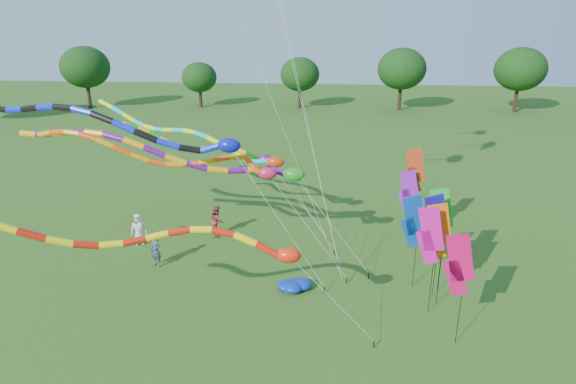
# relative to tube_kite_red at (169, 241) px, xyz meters

# --- Properties ---
(ground) EXTENTS (160.00, 160.00, 0.00)m
(ground) POSITION_rel_tube_kite_red_xyz_m (3.48, 1.51, -4.58)
(ground) COLOR #245917
(ground) RESTS_ON ground
(tree_ring) EXTENTS (118.59, 114.11, 9.54)m
(tree_ring) POSITION_rel_tube_kite_red_xyz_m (0.58, 4.53, 0.89)
(tree_ring) COLOR #382314
(tree_ring) RESTS_ON ground
(tube_kite_red) EXTENTS (13.42, 2.86, 6.62)m
(tube_kite_red) POSITION_rel_tube_kite_red_xyz_m (0.00, 0.00, 0.00)
(tube_kite_red) COLOR black
(tube_kite_red) RESTS_ON ground
(tube_kite_orange) EXTENTS (13.56, 1.20, 7.59)m
(tube_kite_orange) POSITION_rel_tube_kite_red_xyz_m (-1.14, 5.80, 1.22)
(tube_kite_orange) COLOR black
(tube_kite_orange) RESTS_ON ground
(tube_kite_purple) EXTENTS (16.06, 1.11, 7.57)m
(tube_kite_purple) POSITION_rel_tube_kite_red_xyz_m (-1.07, 6.25, 1.14)
(tube_kite_purple) COLOR black
(tube_kite_purple) RESTS_ON ground
(tube_kite_blue) EXTENTS (16.39, 1.76, 8.95)m
(tube_kite_blue) POSITION_rel_tube_kite_red_xyz_m (-3.59, 5.23, 2.68)
(tube_kite_blue) COLOR black
(tube_kite_blue) RESTS_ON ground
(tube_kite_cyan) EXTENTS (14.43, 6.29, 7.42)m
(tube_kite_cyan) POSITION_rel_tube_kite_red_xyz_m (-1.97, 11.54, 0.72)
(tube_kite_cyan) COLOR black
(tube_kite_cyan) RESTS_ON ground
(tube_kite_green) EXTENTS (11.52, 1.61, 6.81)m
(tube_kite_green) POSITION_rel_tube_kite_red_xyz_m (-1.03, 10.56, 0.48)
(tube_kite_green) COLOR black
(tube_kite_green) RESTS_ON ground
(banner_pole_violet) EXTENTS (1.16, 0.21, 4.35)m
(banner_pole_violet) POSITION_rel_tube_kite_red_xyz_m (9.38, 9.80, -1.50)
(banner_pole_violet) COLOR black
(banner_pole_violet) RESTS_ON ground
(banner_pole_blue_b) EXTENTS (1.15, 0.32, 4.83)m
(banner_pole_blue_b) POSITION_rel_tube_kite_red_xyz_m (9.69, 4.84, -1.02)
(banner_pole_blue_b) COLOR black
(banner_pole_blue_b) RESTS_ON ground
(banner_pole_red) EXTENTS (1.16, 0.11, 5.41)m
(banner_pole_red) POSITION_rel_tube_kite_red_xyz_m (9.65, 10.23, -0.44)
(banner_pole_red) COLOR black
(banner_pole_red) RESTS_ON ground
(banner_pole_orange) EXTENTS (1.16, 0.17, 4.64)m
(banner_pole_orange) POSITION_rel_tube_kite_red_xyz_m (9.73, 4.29, -1.20)
(banner_pole_orange) COLOR black
(banner_pole_orange) RESTS_ON ground
(banner_pole_magenta_b) EXTENTS (1.16, 0.25, 4.50)m
(banner_pole_magenta_b) POSITION_rel_tube_kite_red_xyz_m (9.93, 1.69, -1.34)
(banner_pole_magenta_b) COLOR black
(banner_pole_magenta_b) RESTS_ON ground
(banner_pole_blue_a) EXTENTS (1.16, 0.25, 4.46)m
(banner_pole_blue_a) POSITION_rel_tube_kite_red_xyz_m (8.96, 5.71, -1.38)
(banner_pole_blue_a) COLOR black
(banner_pole_blue_a) RESTS_ON ground
(banner_pole_green) EXTENTS (1.16, 0.20, 4.83)m
(banner_pole_green) POSITION_rel_tube_kite_red_xyz_m (10.06, 5.65, -1.02)
(banner_pole_green) COLOR black
(banner_pole_green) RESTS_ON ground
(banner_pole_magenta_a) EXTENTS (1.12, 0.47, 4.70)m
(banner_pole_magenta_a) POSITION_rel_tube_kite_red_xyz_m (9.30, 3.72, -1.15)
(banner_pole_magenta_a) COLOR black
(banner_pole_magenta_a) RESTS_ON ground
(blue_nylon_heap) EXTENTS (1.06, 1.27, 0.44)m
(blue_nylon_heap) POSITION_rel_tube_kite_red_xyz_m (3.64, 4.76, -4.39)
(blue_nylon_heap) COLOR #0C2BA6
(blue_nylon_heap) RESTS_ON ground
(person_a) EXTENTS (0.99, 0.81, 1.74)m
(person_a) POSITION_rel_tube_kite_red_xyz_m (-4.92, 8.96, -3.71)
(person_a) COLOR silver
(person_a) RESTS_ON ground
(person_b) EXTENTS (0.76, 0.68, 1.76)m
(person_b) POSITION_rel_tube_kite_red_xyz_m (-3.12, 6.55, -3.70)
(person_b) COLOR #3A4551
(person_b) RESTS_ON ground
(person_c) EXTENTS (0.85, 0.99, 1.77)m
(person_c) POSITION_rel_tube_kite_red_xyz_m (-0.95, 10.43, -3.70)
(person_c) COLOR #913538
(person_c) RESTS_ON ground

